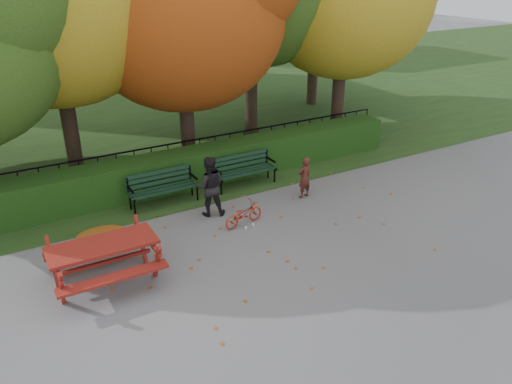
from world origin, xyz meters
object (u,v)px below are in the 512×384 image
bench_left (162,185)px  picnic_table (103,252)px  adult (209,186)px  bicycle (243,214)px  child (304,178)px  bench_right (244,168)px

bench_left → picnic_table: (-2.22, -2.79, 0.16)m
adult → bicycle: bearing=137.9°
child → bicycle: size_ratio=1.04×
picnic_table → adult: adult is taller
bench_right → picnic_table: 5.40m
picnic_table → bicycle: (3.47, 0.72, -0.40)m
adult → picnic_table: bearing=49.3°
bench_left → child: bearing=-23.8°
bench_right → adult: bearing=-143.8°
bench_left → bench_right: size_ratio=1.00×
bench_left → child: child is taller
picnic_table → child: bearing=13.3°
child → adult: 2.64m
bench_right → bench_left: bearing=180.0°
picnic_table → child: 5.78m
bench_right → picnic_table: (-4.62, -2.79, 0.16)m
picnic_table → bicycle: size_ratio=1.90×
picnic_table → adult: size_ratio=1.34×
bench_right → child: size_ratio=1.60×
adult → bench_left: bearing=-34.3°
adult → bench_right: bearing=-122.6°
bench_left → adult: bearing=-55.5°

